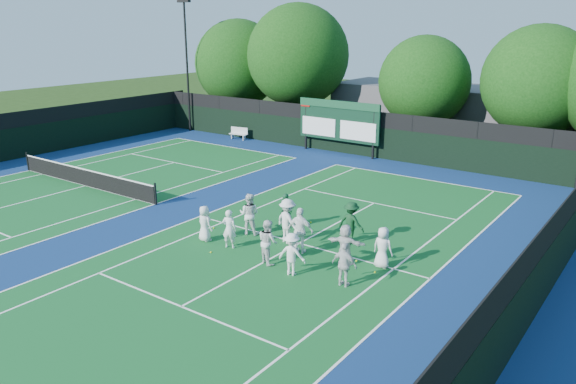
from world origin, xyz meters
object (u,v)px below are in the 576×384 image
Objects in this scene: coach_left at (286,211)px; tennis_net at (85,177)px; scoreboard at (338,121)px; bench at (239,133)px.

tennis_net is at bearing -10.48° from coach_left.
bench is at bearing -178.52° from scoreboard.
scoreboard is at bearing 1.48° from bench.
tennis_net is 12.57m from coach_left.
scoreboard is 14.64m from coach_left.
coach_left reaches higher than tennis_net.
scoreboard is 4.08× the size of bench.
scoreboard is 0.53× the size of tennis_net.
coach_left is at bearing -43.35° from bench.
bench is (-1.52, 14.37, -0.01)m from tennis_net.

